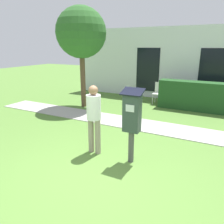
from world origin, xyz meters
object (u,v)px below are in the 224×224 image
parking_meter (132,117)px  outdoor_chair_middle (185,94)px  person_standing (94,114)px  outdoor_chair_left (159,91)px

parking_meter → outdoor_chair_middle: parking_meter is taller
parking_meter → outdoor_chair_middle: size_ratio=1.77×
person_standing → outdoor_chair_left: size_ratio=1.76×
outdoor_chair_left → person_standing: bearing=-95.1°
parking_meter → person_standing: parking_meter is taller
outdoor_chair_left → parking_meter: bearing=-85.0°
person_standing → outdoor_chair_middle: bearing=85.3°
person_standing → outdoor_chair_left: 5.14m
person_standing → outdoor_chair_left: person_standing is taller
parking_meter → person_standing: 0.92m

